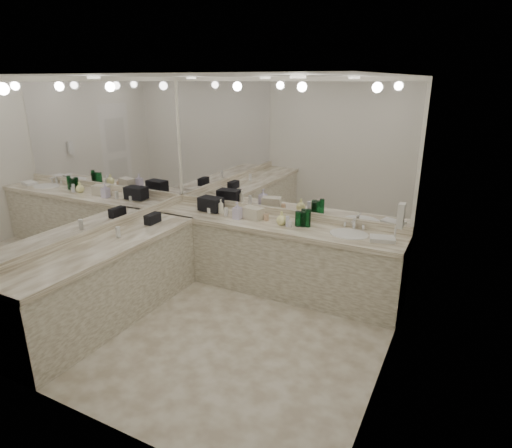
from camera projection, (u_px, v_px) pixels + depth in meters
The scene contains 35 objects.
floor at pixel (225, 334), 4.54m from camera, with size 3.20×3.20×0.00m, color beige.
ceiling at pixel (218, 76), 3.71m from camera, with size 3.20×3.20×0.00m, color white.
wall_back at pixel (284, 186), 5.39m from camera, with size 3.20×0.02×2.60m, color silver.
wall_left at pixel (100, 198), 4.81m from camera, with size 0.02×3.00×2.60m, color silver.
wall_right at pixel (391, 246), 3.43m from camera, with size 0.02×3.00×2.60m, color silver.
vanity_back_base at pixel (273, 258), 5.42m from camera, with size 3.20×0.60×0.84m, color silver.
vanity_back_top at pixel (273, 225), 5.27m from camera, with size 3.20×0.64×0.06m, color #F3E8CF.
vanity_left_base at pixel (109, 285), 4.71m from camera, with size 0.60×2.40×0.84m, color silver.
vanity_left_top at pixel (105, 247), 4.57m from camera, with size 0.64×2.42×0.06m, color #F3E8CF.
backsplash_back at pixel (282, 212), 5.48m from camera, with size 3.20×0.04×0.10m, color #F3E8CF.
backsplash_left at pixel (105, 228), 4.92m from camera, with size 0.04×3.00×0.10m, color #F3E8CF.
mirror_back at pixel (284, 148), 5.23m from camera, with size 3.12×0.01×1.55m, color white.
mirror_left at pixel (96, 156), 4.66m from camera, with size 0.01×2.92×1.55m, color white.
sink at pixel (349, 235), 4.86m from camera, with size 0.44×0.44×0.03m, color white.
faucet at pixel (354, 223), 5.01m from camera, with size 0.24×0.16×0.14m, color silver.
wall_phone at pixel (401, 216), 4.03m from camera, with size 0.06×0.10×0.24m, color white.
door at pixel (373, 300), 3.10m from camera, with size 0.02×0.82×2.10m, color white.
black_toiletry_bag at pixel (211, 205), 5.69m from camera, with size 0.31×0.19×0.18m, color black.
black_bag_spill at pixel (153, 218), 5.22m from camera, with size 0.10×0.22×0.12m, color black.
cream_cosmetic_case at pixel (253, 213), 5.38m from camera, with size 0.25×0.16×0.15m, color beige.
hand_towel at pixel (382, 239), 4.66m from camera, with size 0.27×0.18×0.04m, color white.
lotion_left at pixel (118, 233), 4.73m from camera, with size 0.05×0.05×0.12m, color white.
soap_bottle_a at pixel (221, 207), 5.57m from camera, with size 0.08×0.08×0.19m, color white.
soap_bottle_b at pixel (237, 210), 5.36m from camera, with size 0.10×0.10×0.22m, color silver.
soap_bottle_c at pixel (282, 218), 5.16m from camera, with size 0.13×0.13×0.17m, color #FDFC9F.
green_bottle_0 at pixel (304, 217), 5.17m from camera, with size 0.06×0.06×0.18m, color #0E5723.
green_bottle_1 at pixel (308, 218), 5.07m from camera, with size 0.06×0.06×0.22m, color #0E5723.
green_bottle_2 at pixel (304, 217), 5.17m from camera, with size 0.07×0.07×0.19m, color #0E5723.
green_bottle_3 at pixel (298, 219), 5.10m from camera, with size 0.07×0.07×0.18m, color #0E5723.
green_bottle_4 at pixel (303, 219), 5.09m from camera, with size 0.07×0.07×0.18m, color #0E5723.
amenity_bottle_0 at pixel (209, 210), 5.62m from camera, with size 0.06×0.06×0.07m, color white.
amenity_bottle_1 at pixel (226, 212), 5.49m from camera, with size 0.05×0.05×0.11m, color white.
amenity_bottle_2 at pixel (290, 224), 5.09m from camera, with size 0.05×0.05×0.07m, color white.
amenity_bottle_3 at pixel (288, 221), 5.09m from camera, with size 0.04×0.04×0.13m, color silver.
amenity_bottle_4 at pixel (266, 217), 5.32m from camera, with size 0.06×0.06×0.09m, color #E0B28C.
Camera 1 is at (2.09, -3.34, 2.57)m, focal length 30.00 mm.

